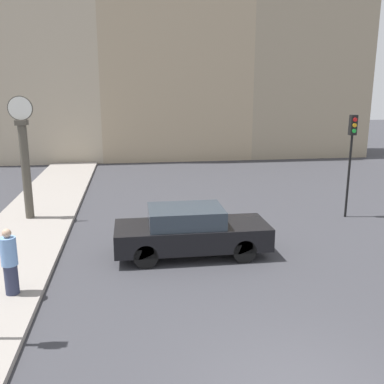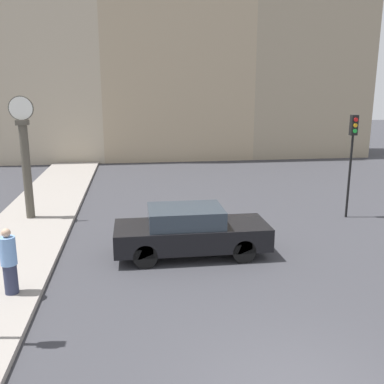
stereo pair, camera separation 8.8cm
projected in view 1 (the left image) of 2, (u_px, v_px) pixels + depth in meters
name	position (u px, v px, depth m)	size (l,w,h in m)	color
sidewalk_corner	(34.00, 220.00, 16.35)	(2.97, 25.47, 0.15)	gray
building_row	(173.00, 38.00, 30.12)	(29.32, 5.00, 19.94)	#B7A88E
sedan_car	(190.00, 231.00, 12.93)	(4.62, 1.80, 1.51)	black
traffic_light_far	(351.00, 145.00, 16.31)	(0.26, 0.24, 4.00)	black
street_clock	(25.00, 160.00, 15.84)	(0.89, 0.41, 4.56)	#4C473D
pedestrian_blue_stripe	(10.00, 262.00, 10.13)	(0.38, 0.38, 1.64)	#2D334C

